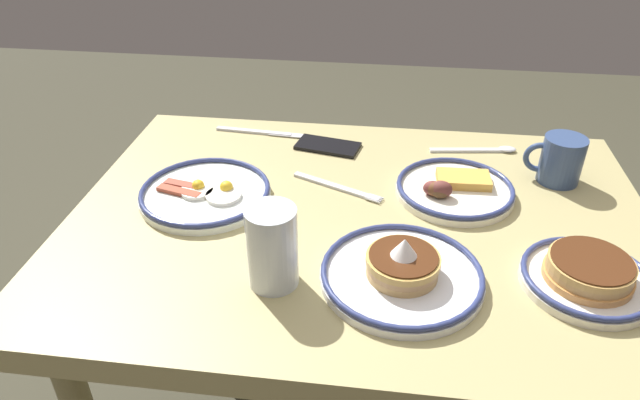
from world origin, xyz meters
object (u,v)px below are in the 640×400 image
Objects in this scene: plate_far_companion at (402,272)px; tea_spoon at (485,150)px; plate_near_main at (454,189)px; plate_far_side at (588,275)px; coffee_mug at (560,159)px; drinking_glass at (272,251)px; cell_phone at (328,146)px; plate_center_pancakes at (205,193)px; butter_knife at (261,132)px; fork_near at (338,187)px.

plate_far_companion is 1.36× the size of tea_spoon.
plate_near_main is 1.13× the size of plate_far_side.
drinking_glass is at bearing 36.88° from coffee_mug.
plate_near_main is 0.32m from plate_far_side.
plate_near_main is 1.69× the size of drinking_glass.
plate_near_main reaches higher than cell_phone.
plate_center_pancakes is at bearing -51.31° from drinking_glass.
plate_center_pancakes reaches higher than tea_spoon.
coffee_mug is at bearing 139.09° from tea_spoon.
coffee_mug reaches higher than butter_knife.
plate_far_side is (-0.69, 0.18, 0.01)m from plate_center_pancakes.
drinking_glass is (0.31, 0.31, 0.05)m from plate_near_main.
cell_phone is at bearing -68.91° from plate_far_companion.
plate_far_companion reaches higher than tea_spoon.
tea_spoon reaches higher than fork_near.
butter_knife is at bearing -47.51° from fork_near.
drinking_glass reaches higher than plate_far_companion.
plate_far_companion is 0.61m from butter_knife.
plate_near_main is at bearing 153.09° from butter_knife.
plate_near_main is 1.98× the size of coffee_mug.
cell_phone is at bearing 162.69° from butter_knife.
fork_near is at bearing 32.82° from tea_spoon.
drinking_glass is at bearing 6.33° from plate_far_side.
butter_knife is (0.21, -0.23, -0.00)m from fork_near.
drinking_glass is 0.64m from tea_spoon.
coffee_mug reaches higher than plate_far_companion.
coffee_mug is 0.46m from fork_near.
plate_far_companion is at bearing 48.99° from coffee_mug.
plate_far_side is 1.49× the size of drinking_glass.
plate_near_main is 0.30m from plate_far_companion.
plate_far_side is 0.46m from tea_spoon.
plate_center_pancakes is 1.16× the size of butter_knife.
plate_center_pancakes is 0.44m from plate_far_companion.
plate_far_companion reaches higher than plate_far_side.
coffee_mug is 0.83× the size of cell_phone.
plate_center_pancakes is at bearing 60.67° from cell_phone.
plate_center_pancakes is 0.71m from plate_far_side.
plate_far_companion is 0.31m from fork_near.
drinking_glass reaches higher than cell_phone.
plate_far_companion is 0.21m from drinking_glass.
cell_phone is at bearing -93.78° from drinking_glass.
drinking_glass is at bearing 104.56° from butter_knife.
drinking_glass reaches higher than tea_spoon.
plate_far_companion is (0.10, 0.28, 0.00)m from plate_near_main.
cell_phone reaches higher than fork_near.
coffee_mug is (-0.71, -0.16, 0.04)m from plate_center_pancakes.
plate_far_companion reaches higher than plate_center_pancakes.
coffee_mug is at bearing -93.83° from plate_far_side.
plate_near_main is 1.64× the size of cell_phone.
plate_center_pancakes is 0.27m from fork_near.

